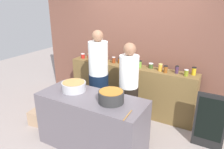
% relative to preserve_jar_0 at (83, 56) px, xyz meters
% --- Properties ---
extents(ground, '(12.00, 12.00, 0.00)m').
position_rel_preserve_jar_0_xyz_m(ground, '(1.18, -1.09, -1.06)').
color(ground, gray).
extents(storefront_wall, '(4.80, 0.12, 3.00)m').
position_rel_preserve_jar_0_xyz_m(storefront_wall, '(1.18, 0.36, 0.44)').
color(storefront_wall, brown).
rests_on(storefront_wall, ground).
extents(display_shelf, '(2.70, 0.36, 1.00)m').
position_rel_preserve_jar_0_xyz_m(display_shelf, '(1.18, 0.01, -0.56)').
color(display_shelf, brown).
rests_on(display_shelf, ground).
extents(prep_table, '(1.70, 0.70, 0.89)m').
position_rel_preserve_jar_0_xyz_m(prep_table, '(1.18, -1.39, -0.61)').
color(prep_table, '#605961').
rests_on(prep_table, ground).
extents(preserve_jar_0, '(0.09, 0.09, 0.11)m').
position_rel_preserve_jar_0_xyz_m(preserve_jar_0, '(0.00, 0.00, 0.00)').
color(preserve_jar_0, '#AC211A').
rests_on(preserve_jar_0, display_shelf).
extents(preserve_jar_1, '(0.07, 0.07, 0.11)m').
position_rel_preserve_jar_0_xyz_m(preserve_jar_1, '(0.13, 0.06, 0.00)').
color(preserve_jar_1, '#B12C15').
rests_on(preserve_jar_1, display_shelf).
extents(preserve_jar_2, '(0.08, 0.08, 0.14)m').
position_rel_preserve_jar_0_xyz_m(preserve_jar_2, '(0.27, 0.01, 0.02)').
color(preserve_jar_2, gold).
rests_on(preserve_jar_2, display_shelf).
extents(preserve_jar_3, '(0.09, 0.09, 0.14)m').
position_rel_preserve_jar_0_xyz_m(preserve_jar_3, '(0.37, -0.02, 0.01)').
color(preserve_jar_3, '#551B60').
rests_on(preserve_jar_3, display_shelf).
extents(preserve_jar_4, '(0.07, 0.07, 0.13)m').
position_rel_preserve_jar_0_xyz_m(preserve_jar_4, '(0.63, -0.00, 0.01)').
color(preserve_jar_4, brown).
rests_on(preserve_jar_4, display_shelf).
extents(preserve_jar_5, '(0.07, 0.07, 0.13)m').
position_rel_preserve_jar_0_xyz_m(preserve_jar_5, '(0.79, 0.02, 0.01)').
color(preserve_jar_5, maroon).
rests_on(preserve_jar_5, display_shelf).
extents(preserve_jar_6, '(0.09, 0.09, 0.13)m').
position_rel_preserve_jar_0_xyz_m(preserve_jar_6, '(0.92, 0.07, 0.01)').
color(preserve_jar_6, '#924512').
rests_on(preserve_jar_6, display_shelf).
extents(preserve_jar_7, '(0.07, 0.07, 0.11)m').
position_rel_preserve_jar_0_xyz_m(preserve_jar_7, '(1.03, -0.03, 0.00)').
color(preserve_jar_7, '#51194C').
rests_on(preserve_jar_7, display_shelf).
extents(preserve_jar_8, '(0.09, 0.09, 0.13)m').
position_rel_preserve_jar_0_xyz_m(preserve_jar_8, '(1.16, -0.04, 0.01)').
color(preserve_jar_8, '#471B51').
rests_on(preserve_jar_8, display_shelf).
extents(preserve_jar_9, '(0.08, 0.08, 0.14)m').
position_rel_preserve_jar_0_xyz_m(preserve_jar_9, '(1.39, -0.01, 0.02)').
color(preserve_jar_9, '#659935').
rests_on(preserve_jar_9, display_shelf).
extents(preserve_jar_10, '(0.09, 0.09, 0.10)m').
position_rel_preserve_jar_0_xyz_m(preserve_jar_10, '(1.60, 0.07, -0.01)').
color(preserve_jar_10, '#375124').
rests_on(preserve_jar_10, display_shelf).
extents(preserve_jar_11, '(0.08, 0.08, 0.14)m').
position_rel_preserve_jar_0_xyz_m(preserve_jar_11, '(1.81, -0.01, 0.01)').
color(preserve_jar_11, gold).
rests_on(preserve_jar_11, display_shelf).
extents(preserve_jar_12, '(0.07, 0.07, 0.13)m').
position_rel_preserve_jar_0_xyz_m(preserve_jar_12, '(1.93, -0.06, 0.01)').
color(preserve_jar_12, brown).
rests_on(preserve_jar_12, display_shelf).
extents(preserve_jar_13, '(0.07, 0.07, 0.14)m').
position_rel_preserve_jar_0_xyz_m(preserve_jar_13, '(2.12, 0.01, 0.02)').
color(preserve_jar_13, '#402945').
rests_on(preserve_jar_13, display_shelf).
extents(preserve_jar_14, '(0.07, 0.07, 0.12)m').
position_rel_preserve_jar_0_xyz_m(preserve_jar_14, '(2.30, -0.05, 0.00)').
color(preserve_jar_14, olive).
rests_on(preserve_jar_14, display_shelf).
extents(preserve_jar_15, '(0.08, 0.08, 0.15)m').
position_rel_preserve_jar_0_xyz_m(preserve_jar_15, '(2.40, 0.07, 0.02)').
color(preserve_jar_15, gold).
rests_on(preserve_jar_15, display_shelf).
extents(cooking_pot_left, '(0.39, 0.39, 0.15)m').
position_rel_preserve_jar_0_xyz_m(cooking_pot_left, '(0.80, -1.32, -0.10)').
color(cooking_pot_left, '#B7B7BC').
rests_on(cooking_pot_left, prep_table).
extents(cooking_pot_center, '(0.37, 0.37, 0.18)m').
position_rel_preserve_jar_0_xyz_m(cooking_pot_center, '(1.53, -1.39, -0.08)').
color(cooking_pot_center, '#2D2D2D').
rests_on(cooking_pot_center, prep_table).
extents(wooden_spoon, '(0.03, 0.27, 0.02)m').
position_rel_preserve_jar_0_xyz_m(wooden_spoon, '(1.90, -1.61, -0.16)').
color(wooden_spoon, '#9E703D').
rests_on(wooden_spoon, prep_table).
extents(cook_with_tongs, '(0.36, 0.36, 1.79)m').
position_rel_preserve_jar_0_xyz_m(cook_with_tongs, '(0.86, -0.68, -0.25)').
color(cook_with_tongs, '#0E1C33').
rests_on(cook_with_tongs, ground).
extents(cook_in_cap, '(0.34, 0.34, 1.64)m').
position_rel_preserve_jar_0_xyz_m(cook_in_cap, '(1.50, -0.73, -0.31)').
color(cook_in_cap, black).
rests_on(cook_in_cap, ground).
extents(bread_crate, '(0.44, 0.40, 0.27)m').
position_rel_preserve_jar_0_xyz_m(bread_crate, '(-0.06, -1.31, -0.92)').
color(bread_crate, tan).
rests_on(bread_crate, ground).
extents(chalkboard_sign, '(0.47, 0.05, 0.95)m').
position_rel_preserve_jar_0_xyz_m(chalkboard_sign, '(2.81, -0.51, -0.58)').
color(chalkboard_sign, black).
rests_on(chalkboard_sign, ground).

